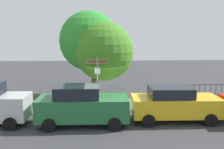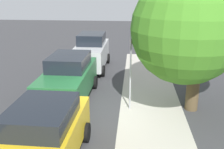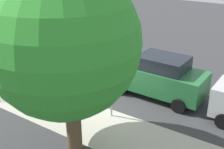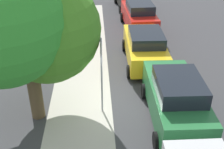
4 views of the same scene
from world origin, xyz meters
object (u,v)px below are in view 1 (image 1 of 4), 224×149
at_px(car_yellow, 174,103).
at_px(car_green, 82,105).
at_px(shade_tree, 95,46).
at_px(street_sign, 97,73).

bearing_deg(car_yellow, car_green, -174.22).
bearing_deg(shade_tree, car_yellow, -49.91).
distance_m(car_green, car_yellow, 4.82).
bearing_deg(car_yellow, shade_tree, 131.19).
bearing_deg(car_green, shade_tree, 84.60).
height_order(shade_tree, car_yellow, shade_tree).
distance_m(shade_tree, car_yellow, 7.11).
xyz_separation_m(shade_tree, car_green, (-0.60, -5.38, -2.75)).
relative_size(street_sign, car_yellow, 0.70).
bearing_deg(car_green, car_yellow, 5.64).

